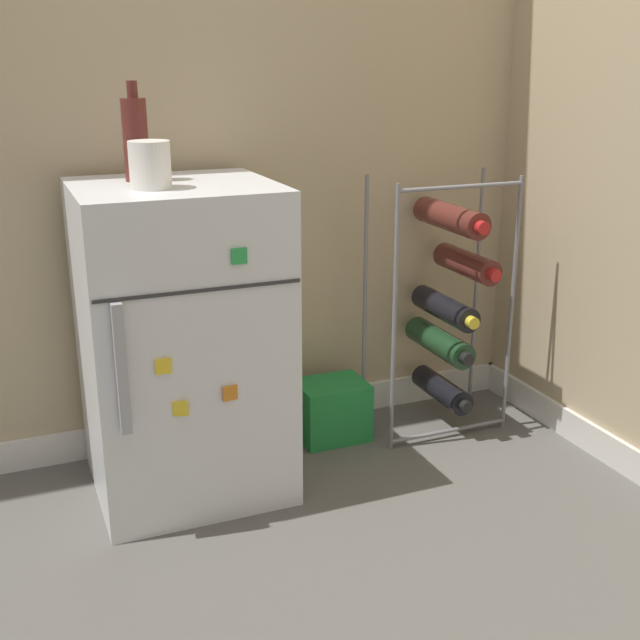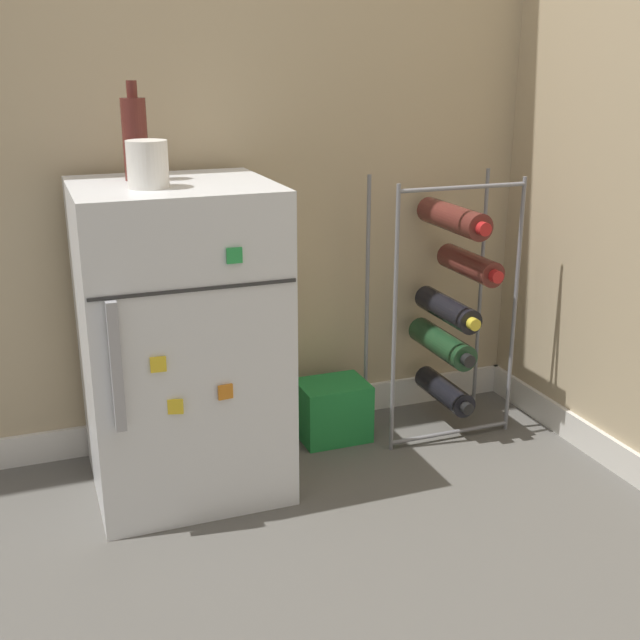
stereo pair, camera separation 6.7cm
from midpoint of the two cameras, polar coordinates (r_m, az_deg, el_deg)
The scene contains 6 objects.
ground_plane at distance 1.97m, azimuth -1.19°, elevation -15.37°, with size 14.00×14.00×0.00m, color #56544F.
mini_fridge at distance 2.08m, azimuth -8.97°, elevation -1.45°, with size 0.48×0.48×0.80m.
wine_rack at distance 2.42m, azimuth 10.08°, elevation 1.19°, with size 0.40×0.33×0.78m.
soda_box at distance 2.41m, azimuth 1.72°, elevation -6.43°, with size 0.20×0.16×0.18m.
fridge_top_cup at distance 1.91m, azimuth -11.16°, elevation 10.81°, with size 0.09×0.09×0.11m.
fridge_top_bottle at distance 2.03m, azimuth -12.07°, elevation 12.55°, with size 0.06×0.06×0.24m.
Camera 2 is at (-0.51, -1.57, 1.09)m, focal length 45.00 mm.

